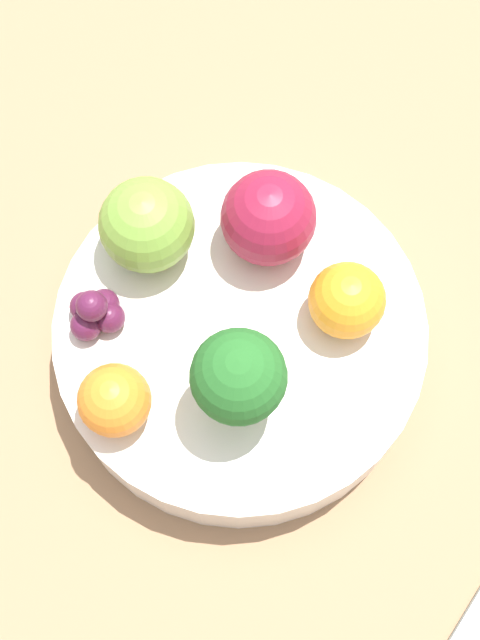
{
  "coord_description": "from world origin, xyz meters",
  "views": [
    {
      "loc": [
        0.15,
        0.07,
        0.52
      ],
      "look_at": [
        0.0,
        0.0,
        0.07
      ],
      "focal_mm": 50.0,
      "sensor_mm": 36.0,
      "label": 1
    }
  ],
  "objects_px": {
    "apple_green": "(147,225)",
    "orange_front": "(347,300)",
    "orange_back": "(114,400)",
    "grape_cluster": "(95,312)",
    "broccoli": "(239,378)",
    "apple_red": "(268,218)",
    "bowl": "(240,339)"
  },
  "relations": [
    {
      "from": "broccoli",
      "to": "apple_red",
      "type": "relative_size",
      "value": 1.27
    },
    {
      "from": "apple_red",
      "to": "apple_green",
      "type": "xyz_separation_m",
      "value": [
        0.03,
        -0.06,
        -0.0
      ]
    },
    {
      "from": "apple_green",
      "to": "orange_back",
      "type": "relative_size",
      "value": 1.37
    },
    {
      "from": "apple_red",
      "to": "orange_back",
      "type": "relative_size",
      "value": 1.38
    },
    {
      "from": "apple_red",
      "to": "orange_front",
      "type": "xyz_separation_m",
      "value": [
        0.03,
        0.06,
        -0.01
      ]
    },
    {
      "from": "bowl",
      "to": "orange_front",
      "type": "height_order",
      "value": "orange_front"
    },
    {
      "from": "orange_back",
      "to": "grape_cluster",
      "type": "xyz_separation_m",
      "value": [
        -0.04,
        -0.03,
        -0.01
      ]
    },
    {
      "from": "apple_green",
      "to": "orange_front",
      "type": "height_order",
      "value": "apple_green"
    },
    {
      "from": "apple_red",
      "to": "orange_front",
      "type": "height_order",
      "value": "apple_red"
    },
    {
      "from": "apple_green",
      "to": "orange_front",
      "type": "xyz_separation_m",
      "value": [
        -0.0,
        0.11,
        -0.01
      ]
    },
    {
      "from": "broccoli",
      "to": "apple_green",
      "type": "xyz_separation_m",
      "value": [
        -0.06,
        -0.08,
        -0.01
      ]
    },
    {
      "from": "bowl",
      "to": "apple_red",
      "type": "distance_m",
      "value": 0.07
    },
    {
      "from": "broccoli",
      "to": "orange_front",
      "type": "height_order",
      "value": "broccoli"
    },
    {
      "from": "orange_front",
      "to": "apple_red",
      "type": "bearing_deg",
      "value": -115.12
    },
    {
      "from": "bowl",
      "to": "broccoli",
      "type": "xyz_separation_m",
      "value": [
        0.04,
        0.02,
        0.06
      ]
    },
    {
      "from": "orange_front",
      "to": "bowl",
      "type": "bearing_deg",
      "value": -59.99
    },
    {
      "from": "grape_cluster",
      "to": "broccoli",
      "type": "bearing_deg",
      "value": 82.17
    },
    {
      "from": "orange_front",
      "to": "orange_back",
      "type": "relative_size",
      "value": 1.09
    },
    {
      "from": "broccoli",
      "to": "orange_back",
      "type": "distance_m",
      "value": 0.07
    },
    {
      "from": "orange_back",
      "to": "apple_red",
      "type": "bearing_deg",
      "value": 164.49
    },
    {
      "from": "orange_front",
      "to": "grape_cluster",
      "type": "xyz_separation_m",
      "value": [
        0.05,
        -0.12,
        -0.01
      ]
    },
    {
      "from": "bowl",
      "to": "grape_cluster",
      "type": "xyz_separation_m",
      "value": [
        0.03,
        -0.07,
        0.03
      ]
    },
    {
      "from": "orange_front",
      "to": "broccoli",
      "type": "bearing_deg",
      "value": -26.69
    },
    {
      "from": "orange_back",
      "to": "grape_cluster",
      "type": "distance_m",
      "value": 0.05
    },
    {
      "from": "apple_red",
      "to": "apple_green",
      "type": "relative_size",
      "value": 1.0
    },
    {
      "from": "apple_red",
      "to": "grape_cluster",
      "type": "height_order",
      "value": "apple_red"
    },
    {
      "from": "broccoli",
      "to": "orange_front",
      "type": "xyz_separation_m",
      "value": [
        -0.07,
        0.03,
        -0.02
      ]
    },
    {
      "from": "apple_red",
      "to": "orange_front",
      "type": "relative_size",
      "value": 1.27
    },
    {
      "from": "bowl",
      "to": "apple_red",
      "type": "height_order",
      "value": "apple_red"
    },
    {
      "from": "bowl",
      "to": "orange_back",
      "type": "relative_size",
      "value": 5.4
    },
    {
      "from": "apple_green",
      "to": "apple_red",
      "type": "bearing_deg",
      "value": 116.63
    },
    {
      "from": "apple_green",
      "to": "broccoli",
      "type": "bearing_deg",
      "value": 51.71
    }
  ]
}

